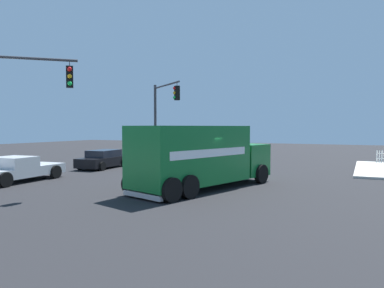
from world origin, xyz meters
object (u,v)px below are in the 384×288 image
traffic_light_primary (162,112)px  traffic_light_secondary (2,100)px  sedan_black (103,159)px  delivery_truck (201,156)px  pickup_silver (18,168)px

traffic_light_primary → traffic_light_secondary: size_ratio=1.03×
sedan_black → delivery_truck: bearing=153.1°
traffic_light_primary → sedan_black: traffic_light_primary is taller
delivery_truck → traffic_light_primary: traffic_light_primary is taller
delivery_truck → traffic_light_primary: bearing=-48.7°
delivery_truck → sedan_black: bearing=-26.9°
delivery_truck → traffic_light_secondary: bearing=39.2°
traffic_light_primary → sedan_black: size_ratio=1.40×
traffic_light_primary → pickup_silver: bearing=69.0°
sedan_black → traffic_light_primary: bearing=-150.2°
traffic_light_secondary → sedan_black: traffic_light_secondary is taller
pickup_silver → sedan_black: bearing=-89.2°
traffic_light_secondary → sedan_black: (3.36, -10.63, -3.51)m
delivery_truck → pickup_silver: size_ratio=1.62×
delivery_truck → pickup_silver: delivery_truck is taller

